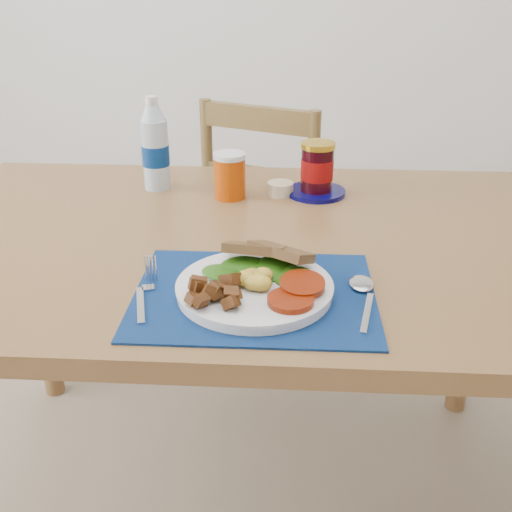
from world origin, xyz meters
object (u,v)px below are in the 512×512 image
Objects in this scene: breakfast_plate at (251,285)px; juice_glass at (230,177)px; chair_far at (272,205)px; jam_on_saucer at (317,172)px; water_bottle at (155,149)px.

breakfast_plate is 2.54× the size of juice_glass.
chair_far is 7.68× the size of jam_on_saucer.
chair_far reaches higher than breakfast_plate.
water_bottle is at bearing 133.97° from breakfast_plate.
jam_on_saucer is (0.12, -0.42, 0.25)m from chair_far.
jam_on_saucer reaches higher than juice_glass.
water_bottle is (-0.27, -0.40, 0.29)m from chair_far.
breakfast_plate is 0.52m from jam_on_saucer.
chair_far reaches higher than jam_on_saucer.
chair_far is 4.18× the size of breakfast_plate.
chair_far is 0.50m from jam_on_saucer.
water_bottle is at bearing 163.58° from juice_glass.
water_bottle is 2.21× the size of juice_glass.
breakfast_plate is at bearing -80.08° from juice_glass.
chair_far is at bearing 55.76° from water_bottle.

